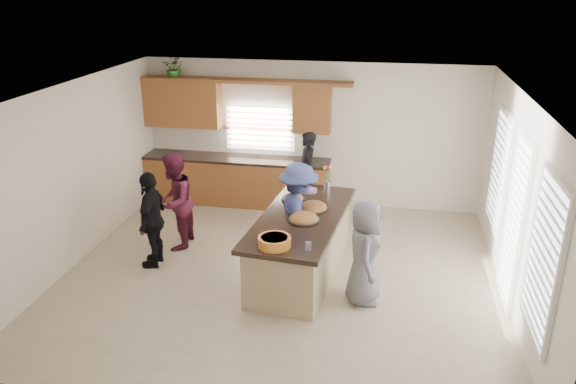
% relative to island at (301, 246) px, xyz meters
% --- Properties ---
extents(floor, '(6.50, 6.50, 0.00)m').
position_rel_island_xyz_m(floor, '(-0.29, -0.11, -0.45)').
color(floor, '#C2AC90').
rests_on(floor, ground).
extents(room_shell, '(6.52, 6.02, 2.81)m').
position_rel_island_xyz_m(room_shell, '(-0.29, -0.11, 1.45)').
color(room_shell, silver).
rests_on(room_shell, ground).
extents(back_cabinetry, '(4.08, 0.66, 2.46)m').
position_rel_island_xyz_m(back_cabinetry, '(-1.76, 2.62, 0.46)').
color(back_cabinetry, '#995A2C').
rests_on(back_cabinetry, ground).
extents(right_wall_glazing, '(0.06, 4.00, 2.25)m').
position_rel_island_xyz_m(right_wall_glazing, '(2.93, -0.24, 0.89)').
color(right_wall_glazing, white).
rests_on(right_wall_glazing, ground).
extents(island, '(1.42, 2.80, 0.95)m').
position_rel_island_xyz_m(island, '(0.00, 0.00, 0.00)').
color(island, tan).
rests_on(island, ground).
extents(platter_front, '(0.47, 0.47, 0.19)m').
position_rel_island_xyz_m(platter_front, '(0.07, -0.18, 0.53)').
color(platter_front, black).
rests_on(platter_front, island).
extents(platter_mid, '(0.46, 0.46, 0.19)m').
position_rel_island_xyz_m(platter_mid, '(0.14, 0.27, 0.53)').
color(platter_mid, black).
rests_on(platter_mid, island).
extents(platter_back, '(0.37, 0.37, 0.15)m').
position_rel_island_xyz_m(platter_back, '(-0.23, 0.59, 0.52)').
color(platter_back, black).
rests_on(platter_back, island).
extents(salad_bowl, '(0.44, 0.44, 0.14)m').
position_rel_island_xyz_m(salad_bowl, '(-0.18, -1.06, 0.57)').
color(salad_bowl, orange).
rests_on(salad_bowl, island).
extents(clear_cup, '(0.08, 0.08, 0.11)m').
position_rel_island_xyz_m(clear_cup, '(0.27, -1.09, 0.55)').
color(clear_cup, white).
rests_on(clear_cup, island).
extents(plate_stack, '(0.22, 0.22, 0.05)m').
position_rel_island_xyz_m(plate_stack, '(-0.01, 0.99, 0.52)').
color(plate_stack, '#B58BCB').
rests_on(plate_stack, island).
extents(flower_vase, '(0.14, 0.14, 0.43)m').
position_rel_island_xyz_m(flower_vase, '(0.25, 1.10, 0.73)').
color(flower_vase, silver).
rests_on(flower_vase, island).
extents(potted_plant, '(0.43, 0.38, 0.45)m').
position_rel_island_xyz_m(potted_plant, '(-2.90, 2.71, 2.17)').
color(potted_plant, '#30692A').
rests_on(potted_plant, back_cabinetry).
extents(woman_left_back, '(0.53, 0.65, 1.55)m').
position_rel_island_xyz_m(woman_left_back, '(-0.29, 2.49, 0.32)').
color(woman_left_back, black).
rests_on(woman_left_back, ground).
extents(woman_left_mid, '(0.66, 0.82, 1.62)m').
position_rel_island_xyz_m(woman_left_mid, '(-2.19, 0.51, 0.36)').
color(woman_left_mid, maroon).
rests_on(woman_left_mid, ground).
extents(woman_left_front, '(0.43, 0.92, 1.54)m').
position_rel_island_xyz_m(woman_left_front, '(-2.30, -0.14, 0.32)').
color(woman_left_front, black).
rests_on(woman_left_front, ground).
extents(woman_right_back, '(1.05, 1.25, 1.68)m').
position_rel_island_xyz_m(woman_right_back, '(-0.08, 0.23, 0.39)').
color(woman_right_back, '#3B4381').
rests_on(woman_right_back, ground).
extents(woman_right_front, '(0.54, 0.77, 1.50)m').
position_rel_island_xyz_m(woman_right_front, '(0.98, -0.63, 0.30)').
color(woman_right_front, slate).
rests_on(woman_right_front, ground).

